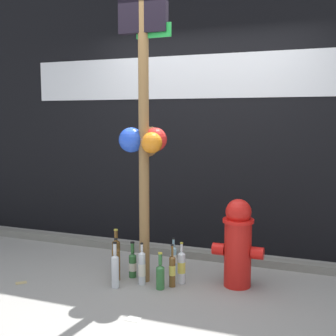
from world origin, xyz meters
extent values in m
plane|color=gray|center=(0.00, 0.00, 0.00)|extent=(14.00, 14.00, 0.00)
cube|color=black|center=(0.00, 1.52, 1.65)|extent=(10.00, 0.20, 3.30)
cube|color=silver|center=(0.50, 1.41, 1.96)|extent=(5.34, 0.01, 0.48)
cube|color=slate|center=(0.00, 1.04, 0.04)|extent=(8.00, 0.12, 0.08)
cylinder|color=olive|center=(-0.22, 0.24, 1.26)|extent=(0.09, 0.09, 2.52)
cube|color=#198C33|center=(-0.12, 0.24, 2.25)|extent=(0.33, 0.03, 0.12)
cube|color=black|center=(-0.22, 0.24, 2.42)|extent=(0.44, 0.10, 0.36)
sphere|color=orange|center=(-0.12, 0.20, 1.29)|extent=(0.19, 0.19, 0.19)
sphere|color=blue|center=(-0.34, 0.23, 1.31)|extent=(0.23, 0.23, 0.23)
sphere|color=red|center=(-0.14, 0.31, 1.31)|extent=(0.22, 0.22, 0.22)
sphere|color=brown|center=(-0.23, 0.38, 1.23)|extent=(0.17, 0.17, 0.17)
sphere|color=brown|center=(-0.23, 0.38, 1.36)|extent=(0.12, 0.12, 0.12)
sphere|color=brown|center=(-0.27, 0.38, 1.40)|extent=(0.05, 0.05, 0.05)
sphere|color=brown|center=(-0.19, 0.38, 1.40)|extent=(0.05, 0.05, 0.05)
sphere|color=brown|center=(-0.23, 0.32, 1.36)|extent=(0.04, 0.04, 0.04)
cylinder|color=red|center=(0.61, 0.42, 0.29)|extent=(0.24, 0.24, 0.59)
cylinder|color=red|center=(0.61, 0.42, 0.60)|extent=(0.28, 0.28, 0.03)
sphere|color=red|center=(0.61, 0.42, 0.68)|extent=(0.23, 0.23, 0.23)
cylinder|color=red|center=(0.44, 0.42, 0.32)|extent=(0.11, 0.11, 0.11)
cylinder|color=red|center=(0.79, 0.42, 0.32)|extent=(0.11, 0.11, 0.11)
cylinder|color=#337038|center=(-0.36, 0.29, 0.10)|extent=(0.07, 0.07, 0.21)
cone|color=#337038|center=(-0.36, 0.29, 0.22)|extent=(0.07, 0.07, 0.03)
cylinder|color=#337038|center=(-0.36, 0.29, 0.28)|extent=(0.04, 0.04, 0.10)
cylinder|color=silver|center=(-0.36, 0.29, 0.10)|extent=(0.07, 0.07, 0.08)
cylinder|color=black|center=(-0.36, 0.29, 0.34)|extent=(0.04, 0.04, 0.01)
cylinder|color=silver|center=(-0.21, 0.16, 0.14)|extent=(0.06, 0.06, 0.28)
cone|color=silver|center=(-0.21, 0.16, 0.30)|extent=(0.06, 0.06, 0.03)
cylinder|color=silver|center=(-0.21, 0.16, 0.34)|extent=(0.02, 0.02, 0.06)
cylinder|color=silver|center=(-0.21, 0.16, 0.14)|extent=(0.07, 0.07, 0.11)
cylinder|color=black|center=(-0.21, 0.16, 0.38)|extent=(0.03, 0.03, 0.01)
cylinder|color=brown|center=(-0.48, 0.17, 0.14)|extent=(0.08, 0.08, 0.29)
cone|color=brown|center=(-0.48, 0.17, 0.30)|extent=(0.08, 0.08, 0.03)
cylinder|color=brown|center=(-0.48, 0.17, 0.35)|extent=(0.03, 0.03, 0.07)
cylinder|color=black|center=(-0.48, 0.17, 0.39)|extent=(0.03, 0.03, 0.01)
cylinder|color=#337038|center=(-0.01, 0.11, 0.10)|extent=(0.08, 0.08, 0.19)
cone|color=#337038|center=(-0.01, 0.11, 0.21)|extent=(0.08, 0.08, 0.03)
cylinder|color=#337038|center=(-0.01, 0.11, 0.27)|extent=(0.03, 0.03, 0.10)
cylinder|color=gold|center=(-0.01, 0.11, 0.33)|extent=(0.04, 0.04, 0.01)
cylinder|color=#93CCE0|center=(-0.29, 0.41, 0.13)|extent=(0.07, 0.07, 0.26)
cone|color=#93CCE0|center=(-0.29, 0.41, 0.27)|extent=(0.07, 0.07, 0.03)
cylinder|color=#93CCE0|center=(-0.29, 0.41, 0.32)|extent=(0.03, 0.03, 0.07)
cylinder|color=#1E478C|center=(-0.29, 0.41, 0.13)|extent=(0.07, 0.07, 0.07)
cylinder|color=gold|center=(-0.29, 0.41, 0.37)|extent=(0.03, 0.03, 0.01)
cylinder|color=#93CCE0|center=(-0.03, 0.51, 0.12)|extent=(0.06, 0.06, 0.25)
cone|color=#93CCE0|center=(-0.03, 0.51, 0.26)|extent=(0.06, 0.06, 0.02)
cylinder|color=#93CCE0|center=(-0.03, 0.51, 0.31)|extent=(0.02, 0.02, 0.07)
cylinder|color=silver|center=(-0.03, 0.51, 0.15)|extent=(0.06, 0.06, 0.08)
cylinder|color=black|center=(-0.03, 0.51, 0.35)|extent=(0.03, 0.03, 0.01)
cylinder|color=silver|center=(0.12, 0.31, 0.14)|extent=(0.07, 0.07, 0.27)
cone|color=silver|center=(0.12, 0.31, 0.29)|extent=(0.07, 0.07, 0.03)
cylinder|color=silver|center=(0.12, 0.31, 0.34)|extent=(0.02, 0.02, 0.07)
cylinder|color=#D8C64C|center=(0.12, 0.31, 0.15)|extent=(0.07, 0.07, 0.10)
cylinder|color=gold|center=(0.12, 0.31, 0.38)|extent=(0.03, 0.03, 0.01)
cylinder|color=brown|center=(-0.60, 0.40, 0.14)|extent=(0.08, 0.08, 0.28)
cone|color=brown|center=(-0.60, 0.40, 0.30)|extent=(0.08, 0.08, 0.03)
cylinder|color=brown|center=(-0.60, 0.40, 0.36)|extent=(0.04, 0.04, 0.09)
cylinder|color=silver|center=(-0.60, 0.40, 0.15)|extent=(0.08, 0.08, 0.08)
cylinder|color=gold|center=(-0.60, 0.40, 0.41)|extent=(0.04, 0.04, 0.01)
cylinder|color=silver|center=(-0.40, 0.00, 0.14)|extent=(0.07, 0.07, 0.28)
cone|color=silver|center=(-0.40, 0.00, 0.29)|extent=(0.07, 0.07, 0.03)
cylinder|color=silver|center=(-0.40, 0.00, 0.35)|extent=(0.03, 0.03, 0.10)
cylinder|color=black|center=(-0.40, 0.00, 0.41)|extent=(0.03, 0.03, 0.01)
cylinder|color=brown|center=(0.07, 0.20, 0.13)|extent=(0.06, 0.06, 0.27)
cone|color=brown|center=(0.07, 0.20, 0.28)|extent=(0.06, 0.06, 0.02)
cylinder|color=brown|center=(0.07, 0.20, 0.33)|extent=(0.02, 0.02, 0.09)
cylinder|color=#D8C64C|center=(0.07, 0.20, 0.15)|extent=(0.06, 0.06, 0.09)
cylinder|color=black|center=(0.07, 0.20, 0.38)|extent=(0.03, 0.03, 0.01)
cube|color=tan|center=(0.15, 1.20, 0.00)|extent=(0.10, 0.09, 0.01)
cube|color=tan|center=(-1.26, -0.21, 0.00)|extent=(0.12, 0.11, 0.01)
cube|color=silver|center=(0.01, -0.50, 0.00)|extent=(0.11, 0.09, 0.01)
camera|label=1|loc=(1.37, -3.35, 1.52)|focal=46.78mm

